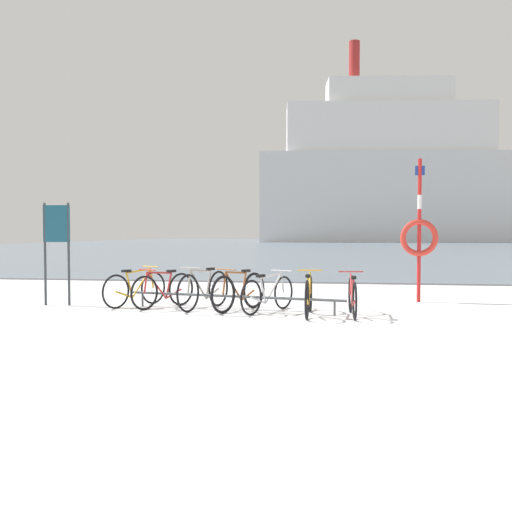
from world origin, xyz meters
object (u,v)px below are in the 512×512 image
Objects in this scene: bicycle_3 at (239,291)px; ferry_ship at (392,175)px; bicycle_4 at (268,294)px; bicycle_0 at (135,288)px; rescue_post at (419,235)px; bicycle_6 at (352,296)px; info_sign at (57,236)px; bicycle_1 at (163,290)px; bicycle_5 at (309,295)px; bicycle_2 at (204,290)px.

ferry_ship reaches higher than bicycle_3.
bicycle_4 is at bearing -95.77° from ferry_ship.
rescue_post reaches higher than bicycle_0.
info_sign reaches higher than bicycle_6.
bicycle_0 is 0.04× the size of ferry_ship.
bicycle_1 is 0.83× the size of bicycle_5.
bicycle_4 is at bearing 154.99° from bicycle_5.
bicycle_6 is at bearing -9.54° from bicycle_1.
bicycle_3 is 3.98m from info_sign.
bicycle_2 reaches higher than bicycle_4.
ferry_ship is (7.21, 79.48, 9.52)m from bicycle_5.
bicycle_0 reaches higher than bicycle_6.
bicycle_5 is at bearing -12.87° from bicycle_1.
bicycle_5 is at bearing -25.01° from bicycle_4.
info_sign reaches higher than bicycle_5.
bicycle_1 is (0.63, -0.16, -0.01)m from bicycle_0.
bicycle_6 is (2.85, -0.54, -0.03)m from bicycle_2.
bicycle_3 is 1.43m from bicycle_5.
ferry_ship is (7.99, 79.11, 9.54)m from bicycle_4.
rescue_post reaches higher than bicycle_1.
bicycle_4 is at bearing 168.43° from bicycle_6.
bicycle_5 is 80.37m from ferry_ship.
bicycle_5 is 3.46m from rescue_post.
bicycle_0 is at bearing 3.49° from info_sign.
bicycle_6 is (3.69, -0.62, -0.00)m from bicycle_1.
bicycle_5 is at bearing -176.58° from bicycle_6.
bicycle_2 is 2.15m from bicycle_5.
bicycle_2 reaches higher than bicycle_1.
ferry_ship is (9.28, 78.90, 9.50)m from bicycle_2.
bicycle_5 is 0.78m from bicycle_6.
ferry_ship reaches higher than info_sign.
rescue_post reaches higher than bicycle_6.
bicycle_1 is 0.85m from bicycle_2.
bicycle_0 is 6.07m from rescue_post.
bicycle_3 is at bearing 169.05° from bicycle_6.
rescue_post is (7.38, 1.73, 0.01)m from info_sign.
bicycle_0 is at bearing 170.54° from bicycle_3.
info_sign reaches higher than bicycle_0.
bicycle_0 is at bearing 166.04° from bicycle_1.
ferry_ship is (10.76, 78.65, 9.52)m from bicycle_0.
bicycle_3 is at bearing -96.18° from ferry_ship.
bicycle_1 is 3.74m from bicycle_6.
rescue_post is at bearing 15.79° from bicycle_0.
bicycle_5 is at bearing -131.91° from rescue_post.
bicycle_5 is 0.81× the size of info_sign.
ferry_ship reaches higher than bicycle_6.
bicycle_4 is (2.14, -0.30, -0.01)m from bicycle_1.
ferry_ship reaches higher than bicycle_1.
bicycle_1 is 0.86× the size of bicycle_6.
bicycle_4 is 0.75× the size of info_sign.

